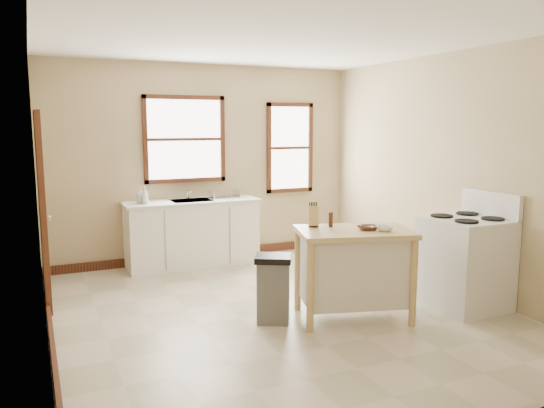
{
  "coord_description": "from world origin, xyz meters",
  "views": [
    {
      "loc": [
        -2.3,
        -4.85,
        1.95
      ],
      "look_at": [
        0.1,
        0.4,
        1.09
      ],
      "focal_mm": 35.0,
      "sensor_mm": 36.0,
      "label": 1
    }
  ],
  "objects": [
    {
      "name": "bowl_a",
      "position": [
        0.69,
        -0.53,
        0.94
      ],
      "size": [
        0.18,
        0.18,
        0.04
      ],
      "primitive_type": "imported",
      "rotation": [
        0.0,
        0.0,
        -0.18
      ],
      "color": "brown",
      "rests_on": "kitchen_island"
    },
    {
      "name": "wall_right",
      "position": [
        2.25,
        0.0,
        1.4
      ],
      "size": [
        0.04,
        5.0,
        2.8
      ],
      "primitive_type": "cube",
      "color": "tan",
      "rests_on": "ground"
    },
    {
      "name": "kitchen_island",
      "position": [
        0.61,
        -0.47,
        0.46
      ],
      "size": [
        1.27,
        1.0,
        0.92
      ],
      "primitive_type": null,
      "rotation": [
        0.0,
        0.0,
        -0.28
      ],
      "color": "tan",
      "rests_on": "ground"
    },
    {
      "name": "window_main",
      "position": [
        -0.3,
        2.48,
        1.75
      ],
      "size": [
        1.17,
        0.06,
        1.22
      ],
      "primitive_type": null,
      "color": "#33160E",
      "rests_on": "wall_back"
    },
    {
      "name": "baseboard_left",
      "position": [
        -2.22,
        0.0,
        0.06
      ],
      "size": [
        0.04,
        5.0,
        0.12
      ],
      "primitive_type": "cube",
      "color": "#33160E",
      "rests_on": "ground"
    },
    {
      "name": "faucet",
      "position": [
        -0.3,
        2.38,
        1.03
      ],
      "size": [
        0.03,
        0.03,
        0.22
      ],
      "primitive_type": "cylinder",
      "color": "silver",
      "rests_on": "sink_counter"
    },
    {
      "name": "window_side",
      "position": [
        1.35,
        2.48,
        1.6
      ],
      "size": [
        0.77,
        0.06,
        1.37
      ],
      "primitive_type": null,
      "color": "#33160E",
      "rests_on": "wall_back"
    },
    {
      "name": "wall_back",
      "position": [
        0.0,
        2.5,
        1.4
      ],
      "size": [
        4.5,
        0.04,
        2.8
      ],
      "primitive_type": "cube",
      "color": "tan",
      "rests_on": "ground"
    },
    {
      "name": "knife_block",
      "position": [
        0.31,
        -0.17,
        1.02
      ],
      "size": [
        0.13,
        0.13,
        0.2
      ],
      "primitive_type": null,
      "rotation": [
        0.0,
        0.0,
        -0.44
      ],
      "color": "tan",
      "rests_on": "kitchen_island"
    },
    {
      "name": "soap_bottle_b",
      "position": [
        -0.99,
        2.19,
        1.02
      ],
      "size": [
        0.11,
        0.11,
        0.21
      ],
      "primitive_type": "imported",
      "rotation": [
        0.0,
        0.0,
        0.16
      ],
      "color": "#B2B2B2",
      "rests_on": "sink_counter"
    },
    {
      "name": "bowl_b",
      "position": [
        0.74,
        -0.54,
        0.94
      ],
      "size": [
        0.19,
        0.19,
        0.04
      ],
      "primitive_type": "imported",
      "rotation": [
        0.0,
        0.0,
        -0.1
      ],
      "color": "brown",
      "rests_on": "kitchen_island"
    },
    {
      "name": "trash_bin",
      "position": [
        -0.18,
        -0.24,
        0.34
      ],
      "size": [
        0.45,
        0.43,
        0.68
      ],
      "primitive_type": null,
      "rotation": [
        0.0,
        0.0,
        -0.5
      ],
      "color": "#5D5D5B",
      "rests_on": "ground"
    },
    {
      "name": "baseboard_back",
      "position": [
        0.0,
        2.47,
        0.06
      ],
      "size": [
        4.5,
        0.04,
        0.12
      ],
      "primitive_type": "cube",
      "color": "#33160E",
      "rests_on": "ground"
    },
    {
      "name": "sink_counter",
      "position": [
        -0.3,
        2.2,
        0.46
      ],
      "size": [
        1.86,
        0.62,
        0.92
      ],
      "primitive_type": null,
      "color": "white",
      "rests_on": "ground"
    },
    {
      "name": "bowl_c",
      "position": [
        0.84,
        -0.66,
        0.94
      ],
      "size": [
        0.19,
        0.19,
        0.05
      ],
      "primitive_type": "imported",
      "rotation": [
        0.0,
        0.0,
        -0.19
      ],
      "color": "white",
      "rests_on": "kitchen_island"
    },
    {
      "name": "soap_bottle_a",
      "position": [
        -0.95,
        2.11,
        1.03
      ],
      "size": [
        0.09,
        0.09,
        0.23
      ],
      "primitive_type": "imported",
      "rotation": [
        0.0,
        0.0,
        -0.01
      ],
      "color": "#B2B2B2",
      "rests_on": "sink_counter"
    },
    {
      "name": "floor",
      "position": [
        0.0,
        0.0,
        0.0
      ],
      "size": [
        5.0,
        5.0,
        0.0
      ],
      "primitive_type": "plane",
      "color": "#C6B39D",
      "rests_on": "ground"
    },
    {
      "name": "pepper_grinder",
      "position": [
        0.46,
        -0.26,
        0.99
      ],
      "size": [
        0.06,
        0.06,
        0.15
      ],
      "primitive_type": "cylinder",
      "rotation": [
        0.0,
        0.0,
        -0.65
      ],
      "color": "#3F1C10",
      "rests_on": "kitchen_island"
    },
    {
      "name": "door_left",
      "position": [
        -2.21,
        1.3,
        1.05
      ],
      "size": [
        0.06,
        0.9,
        2.1
      ],
      "primitive_type": "cube",
      "color": "#33160E",
      "rests_on": "ground"
    },
    {
      "name": "gas_stove",
      "position": [
        1.88,
        -0.68,
        0.62
      ],
      "size": [
        0.78,
        0.79,
        1.24
      ],
      "primitive_type": null,
      "color": "silver",
      "rests_on": "ground"
    },
    {
      "name": "ceiling",
      "position": [
        0.0,
        0.0,
        2.8
      ],
      "size": [
        5.0,
        5.0,
        0.0
      ],
      "primitive_type": "plane",
      "rotation": [
        3.14,
        0.0,
        0.0
      ],
      "color": "white",
      "rests_on": "ground"
    },
    {
      "name": "dish_rack",
      "position": [
        0.18,
        2.22,
        0.97
      ],
      "size": [
        0.48,
        0.42,
        0.1
      ],
      "primitive_type": null,
      "rotation": [
        0.0,
        0.0,
        0.32
      ],
      "color": "silver",
      "rests_on": "sink_counter"
    },
    {
      "name": "wall_left",
      "position": [
        -2.25,
        0.0,
        1.4
      ],
      "size": [
        0.04,
        5.0,
        2.8
      ],
      "primitive_type": "cube",
      "color": "tan",
      "rests_on": "ground"
    }
  ]
}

